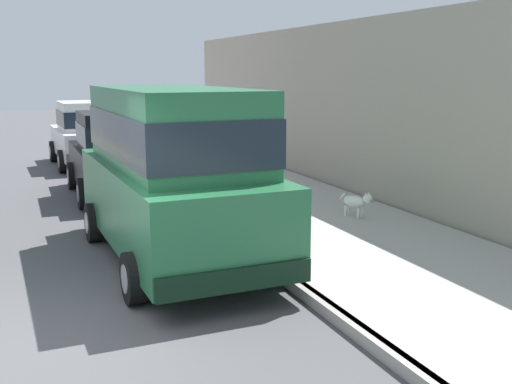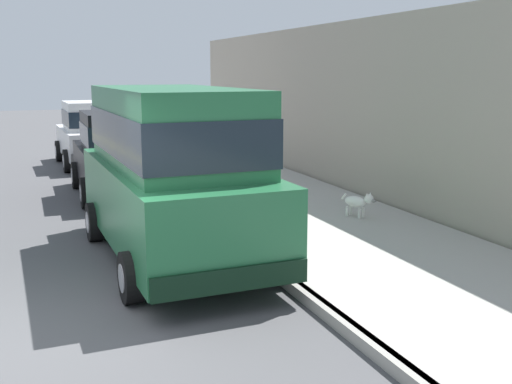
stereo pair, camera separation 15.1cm
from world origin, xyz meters
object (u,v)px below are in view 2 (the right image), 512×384
Objects in this scene: car_black_hatchback at (120,152)px; car_white_hatchback at (93,132)px; car_green_van at (173,166)px; dog_white at (358,202)px.

car_black_hatchback is 0.99× the size of car_white_hatchback.
car_green_van is at bearing -90.09° from car_black_hatchback.
car_black_hatchback is 5.38× the size of dog_white.
car_black_hatchback is (0.01, 5.04, -0.42)m from car_green_van.
car_green_van is at bearing -167.07° from dog_white.
car_black_hatchback is at bearing -89.49° from car_white_hatchback.
car_green_van is 1.29× the size of car_white_hatchback.
car_green_van is 1.30× the size of car_black_hatchback.
car_green_van is 6.98× the size of dog_white.
car_white_hatchback is 5.43× the size of dog_white.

